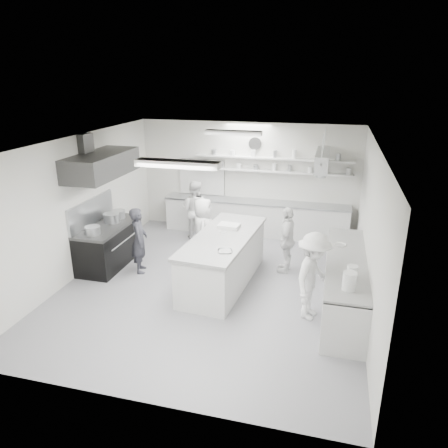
% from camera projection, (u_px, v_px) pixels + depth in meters
% --- Properties ---
extents(floor, '(6.00, 7.00, 0.02)m').
position_uv_depth(floor, '(213.00, 285.00, 8.94)').
color(floor, gray).
rests_on(floor, ground).
extents(ceiling, '(6.00, 7.00, 0.02)m').
position_uv_depth(ceiling, '(211.00, 141.00, 7.92)').
color(ceiling, white).
rests_on(ceiling, wall_back).
extents(wall_back, '(6.00, 0.04, 3.00)m').
position_uv_depth(wall_back, '(247.00, 178.00, 11.62)').
color(wall_back, beige).
rests_on(wall_back, floor).
extents(wall_front, '(6.00, 0.04, 3.00)m').
position_uv_depth(wall_front, '(134.00, 305.00, 5.24)').
color(wall_front, beige).
rests_on(wall_front, floor).
extents(wall_left, '(0.04, 7.00, 3.00)m').
position_uv_depth(wall_left, '(79.00, 206.00, 9.14)').
color(wall_left, beige).
rests_on(wall_left, floor).
extents(wall_right, '(0.04, 7.00, 3.00)m').
position_uv_depth(wall_right, '(370.00, 231.00, 7.72)').
color(wall_right, beige).
rests_on(wall_right, floor).
extents(stove, '(0.80, 1.80, 0.90)m').
position_uv_depth(stove, '(109.00, 246.00, 9.76)').
color(stove, black).
rests_on(stove, floor).
extents(exhaust_hood, '(0.85, 2.00, 0.50)m').
position_uv_depth(exhaust_hood, '(101.00, 165.00, 9.12)').
color(exhaust_hood, '#3A3A3A').
rests_on(exhaust_hood, wall_left).
extents(back_counter, '(5.00, 0.60, 0.92)m').
position_uv_depth(back_counter, '(255.00, 218.00, 11.62)').
color(back_counter, silver).
rests_on(back_counter, floor).
extents(shelf_lower, '(4.20, 0.26, 0.04)m').
position_uv_depth(shelf_lower, '(272.00, 171.00, 11.25)').
color(shelf_lower, silver).
rests_on(shelf_lower, wall_back).
extents(shelf_upper, '(4.20, 0.26, 0.04)m').
position_uv_depth(shelf_upper, '(273.00, 158.00, 11.13)').
color(shelf_upper, silver).
rests_on(shelf_upper, wall_back).
extents(pass_through_window, '(1.30, 0.04, 1.00)m').
position_uv_depth(pass_through_window, '(202.00, 177.00, 11.92)').
color(pass_through_window, black).
rests_on(pass_through_window, wall_back).
extents(wall_clock, '(0.32, 0.05, 0.32)m').
position_uv_depth(wall_clock, '(255.00, 144.00, 11.21)').
color(wall_clock, white).
rests_on(wall_clock, wall_back).
extents(right_counter, '(0.74, 3.30, 0.94)m').
position_uv_depth(right_counter, '(345.00, 284.00, 7.96)').
color(right_counter, silver).
rests_on(right_counter, floor).
extents(pot_rack, '(0.30, 1.60, 0.40)m').
position_uv_depth(pot_rack, '(322.00, 160.00, 9.87)').
color(pot_rack, '#A6A9AD').
rests_on(pot_rack, ceiling).
extents(light_fixture_front, '(1.30, 0.25, 0.10)m').
position_uv_depth(light_fixture_front, '(178.00, 164.00, 6.30)').
color(light_fixture_front, silver).
rests_on(light_fixture_front, ceiling).
extents(light_fixture_rear, '(1.30, 0.25, 0.10)m').
position_uv_depth(light_fixture_rear, '(233.00, 133.00, 9.58)').
color(light_fixture_rear, silver).
rests_on(light_fixture_rear, ceiling).
extents(prep_island, '(1.26, 2.84, 1.02)m').
position_uv_depth(prep_island, '(223.00, 260.00, 8.87)').
color(prep_island, silver).
rests_on(prep_island, floor).
extents(stove_pot, '(0.36, 0.36, 0.26)m').
position_uv_depth(stove_pot, '(112.00, 219.00, 9.77)').
color(stove_pot, '#A6A9AD').
rests_on(stove_pot, stove).
extents(cook_stove, '(0.53, 0.63, 1.49)m').
position_uv_depth(cook_stove, '(139.00, 240.00, 9.31)').
color(cook_stove, '#2C2D34').
rests_on(cook_stove, floor).
extents(cook_back, '(0.79, 0.63, 1.58)m').
position_uv_depth(cook_back, '(195.00, 210.00, 11.24)').
color(cook_back, silver).
rests_on(cook_back, floor).
extents(cook_island_left, '(0.66, 0.85, 1.55)m').
position_uv_depth(cook_island_left, '(203.00, 231.00, 9.78)').
color(cook_island_left, silver).
rests_on(cook_island_left, floor).
extents(cook_island_right, '(0.44, 0.91, 1.50)m').
position_uv_depth(cook_island_right, '(287.00, 240.00, 9.32)').
color(cook_island_right, silver).
rests_on(cook_island_right, floor).
extents(cook_right, '(0.88, 1.18, 1.63)m').
position_uv_depth(cook_right, '(313.00, 276.00, 7.50)').
color(cook_right, silver).
rests_on(cook_right, floor).
extents(bowl_island_a, '(0.35, 0.35, 0.07)m').
position_uv_depth(bowl_island_a, '(225.00, 252.00, 7.93)').
color(bowl_island_a, '#A6A9AD').
rests_on(bowl_island_a, prep_island).
extents(bowl_island_b, '(0.22, 0.22, 0.06)m').
position_uv_depth(bowl_island_b, '(223.00, 233.00, 8.90)').
color(bowl_island_b, silver).
rests_on(bowl_island_b, prep_island).
extents(bowl_right, '(0.28, 0.28, 0.06)m').
position_uv_depth(bowl_right, '(340.00, 245.00, 8.44)').
color(bowl_right, silver).
rests_on(bowl_right, right_counter).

